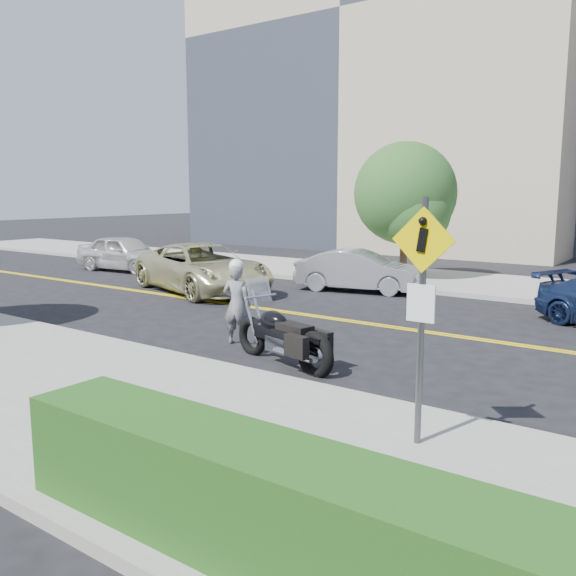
% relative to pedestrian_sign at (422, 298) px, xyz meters
% --- Properties ---
extents(ground_plane, '(120.00, 120.00, 0.00)m').
position_rel_pedestrian_sign_xyz_m(ground_plane, '(-4.20, 6.31, -1.96)').
color(ground_plane, black).
rests_on(ground_plane, ground).
extents(sidewalk_near, '(60.00, 5.00, 0.15)m').
position_rel_pedestrian_sign_xyz_m(sidewalk_near, '(-4.20, -1.19, -1.89)').
color(sidewalk_near, '#9E9B91').
rests_on(sidewalk_near, ground_plane).
extents(sidewalk_far, '(60.00, 5.00, 0.15)m').
position_rel_pedestrian_sign_xyz_m(sidewalk_far, '(-4.20, 13.81, -1.89)').
color(sidewalk_far, '#9E9B91').
rests_on(sidewalk_far, ground_plane).
extents(building_left, '(22.00, 14.00, 25.00)m').
position_rel_pedestrian_sign_xyz_m(building_left, '(-14.20, 28.31, 10.54)').
color(building_left, tan).
rests_on(building_left, ground_plane).
extents(pedestrian_sign, '(0.78, 0.08, 3.00)m').
position_rel_pedestrian_sign_xyz_m(pedestrian_sign, '(0.00, 0.00, 0.00)').
color(pedestrian_sign, '#4C4C51').
rests_on(pedestrian_sign, sidewalk_near).
extents(motorcyclist, '(0.72, 0.57, 1.83)m').
position_rel_pedestrian_sign_xyz_m(motorcyclist, '(-5.40, 2.90, -1.05)').
color(motorcyclist, '#AAAAAF').
rests_on(motorcyclist, ground).
extents(motorcycle, '(2.68, 1.38, 1.56)m').
position_rel_pedestrian_sign_xyz_m(motorcycle, '(-3.70, 2.24, -1.18)').
color(motorcycle, black).
rests_on(motorcycle, ground).
extents(suv, '(6.13, 4.16, 1.56)m').
position_rel_pedestrian_sign_xyz_m(suv, '(-10.79, 7.46, -1.18)').
color(suv, beige).
rests_on(suv, ground).
extents(parked_car_white, '(4.41, 2.09, 1.46)m').
position_rel_pedestrian_sign_xyz_m(parked_car_white, '(-17.04, 9.42, -1.23)').
color(parked_car_white, silver).
rests_on(parked_car_white, ground).
extents(parked_car_silver, '(4.30, 2.28, 1.35)m').
position_rel_pedestrian_sign_xyz_m(parked_car_silver, '(-6.74, 10.51, -1.29)').
color(parked_car_silver, '#ABADB3').
rests_on(parked_car_silver, ground).
extents(tree_far_a, '(3.64, 3.64, 4.97)m').
position_rel_pedestrian_sign_xyz_m(tree_far_a, '(-6.63, 13.54, 1.19)').
color(tree_far_a, '#382619').
rests_on(tree_far_a, ground).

